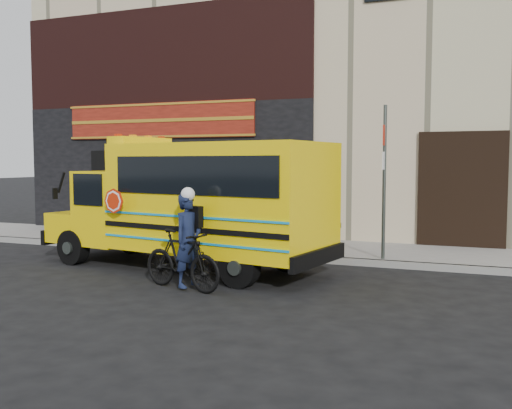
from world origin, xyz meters
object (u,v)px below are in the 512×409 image
object	(u,v)px
cyclist	(188,243)
sign_pole	(384,179)
school_bus	(195,201)
bicycle	(182,260)

from	to	relation	value
cyclist	sign_pole	bearing A→B (deg)	-23.43
school_bus	cyclist	xyz separation A→B (m)	(0.73, -1.71, -0.64)
sign_pole	bicycle	size ratio (longest dim) A/B	1.97
cyclist	bicycle	bearing A→B (deg)	144.78
school_bus	cyclist	world-z (taller)	school_bus
sign_pole	bicycle	bearing A→B (deg)	-128.62
sign_pole	cyclist	bearing A→B (deg)	-128.32
bicycle	cyclist	world-z (taller)	cyclist
bicycle	cyclist	xyz separation A→B (m)	(0.10, 0.08, 0.31)
sign_pole	bicycle	world-z (taller)	sign_pole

